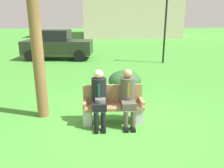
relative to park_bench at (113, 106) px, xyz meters
name	(u,v)px	position (x,y,z in m)	size (l,w,h in m)	color
ground_plane	(118,124)	(0.11, -0.12, -0.40)	(80.00, 80.00, 0.00)	#418D31
park_bench	(113,106)	(0.00, 0.00, 0.00)	(1.42, 0.44, 0.90)	#99754C
seated_man_left	(99,95)	(-0.33, -0.12, 0.33)	(0.34, 0.72, 1.31)	black
seated_man_right	(128,95)	(0.33, -0.12, 0.33)	(0.34, 0.72, 1.31)	#4C473D
shrub_near_bench	(125,81)	(0.58, 2.32, -0.05)	(1.11, 1.02, 0.69)	#2A582C
parked_car_near	(57,45)	(-2.58, 8.33, 0.44)	(4.04, 2.04, 1.68)	#232D1E
street_lamp	(166,20)	(3.24, 6.80, 1.84)	(0.24, 0.24, 3.66)	black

